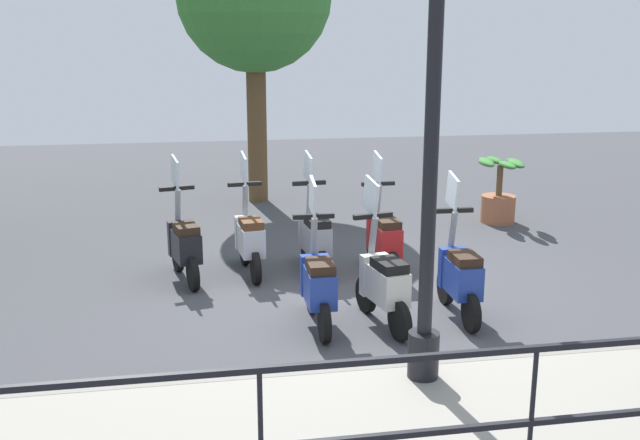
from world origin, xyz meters
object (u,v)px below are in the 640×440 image
scooter_near_0 (459,275)px  scooter_near_2 (318,283)px  potted_palm (499,196)px  scooter_far_1 (314,237)px  lamp_post_near (431,162)px  scooter_far_3 (184,243)px  scooter_far_2 (250,238)px  scooter_near_1 (383,282)px  scooter_far_0 (383,237)px

scooter_near_0 → scooter_near_2: (-0.00, 1.54, 0.00)m
potted_palm → scooter_far_1: (-2.11, 3.44, 0.04)m
lamp_post_near → scooter_far_3: bearing=31.0°
scooter_far_2 → scooter_far_3: same height
lamp_post_near → scooter_far_1: (3.39, 0.37, -1.51)m
lamp_post_near → scooter_near_2: size_ratio=2.71×
lamp_post_near → scooter_far_1: bearing=6.2°
scooter_near_1 → scooter_far_1: same height
scooter_far_1 → scooter_near_2: bearing=166.8°
scooter_near_1 → scooter_near_2: 0.68m
scooter_near_2 → scooter_far_0: same height
lamp_post_near → potted_palm: bearing=-29.2°
potted_palm → scooter_near_0: bearing=151.1°
potted_palm → scooter_far_1: bearing=121.6°
scooter_far_0 → potted_palm: bearing=-50.8°
scooter_near_1 → scooter_far_2: same height
scooter_far_2 → scooter_far_0: bearing=-104.7°
scooter_far_0 → scooter_far_2: (0.27, 1.69, 0.00)m
lamp_post_near → scooter_far_3: (3.35, 2.02, -1.51)m
potted_palm → scooter_far_2: 4.73m
scooter_near_2 → scooter_far_1: size_ratio=1.00×
scooter_near_0 → scooter_far_3: 3.42m
scooter_near_1 → scooter_near_0: bearing=-94.6°
scooter_far_3 → lamp_post_near: bearing=-162.6°
scooter_far_2 → scooter_far_3: bearing=92.8°
lamp_post_near → scooter_far_3: size_ratio=2.71×
scooter_far_1 → scooter_far_3: size_ratio=1.00×
potted_palm → scooter_near_1: bearing=142.8°
lamp_post_near → scooter_near_2: (1.59, 0.63, -1.51)m
scooter_near_1 → scooter_far_0: (1.70, -0.46, 0.00)m
scooter_near_2 → scooter_far_3: same height
lamp_post_near → scooter_near_1: (1.50, -0.04, -1.51)m
lamp_post_near → potted_palm: 6.49m
potted_palm → scooter_far_0: size_ratio=0.69×
scooter_far_0 → lamp_post_near: bearing=168.5°
lamp_post_near → potted_palm: size_ratio=3.94×
lamp_post_near → scooter_far_3: 4.19m
potted_palm → scooter_far_3: 5.53m
scooter_near_2 → scooter_near_0: bearing=-89.5°
potted_palm → scooter_near_0: (-3.91, 2.16, 0.04)m
scooter_far_0 → scooter_far_3: (0.15, 2.52, 0.00)m
scooter_near_1 → scooter_far_0: same height
scooter_near_1 → scooter_far_1: 1.93m
scooter_near_1 → scooter_far_3: (1.85, 2.06, 0.00)m
scooter_near_2 → scooter_far_3: 2.24m
scooter_near_2 → scooter_far_3: bearing=38.5°
potted_palm → scooter_near_2: 5.39m
scooter_far_3 → potted_palm: bearing=-80.7°
lamp_post_near → scooter_near_2: bearing=21.6°
lamp_post_near → scooter_far_2: 3.97m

